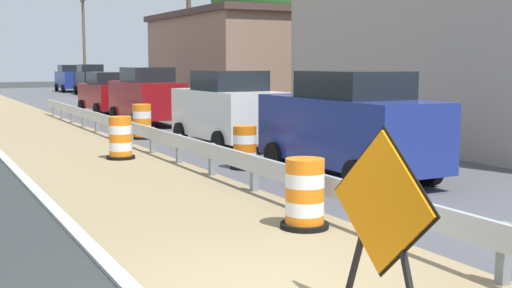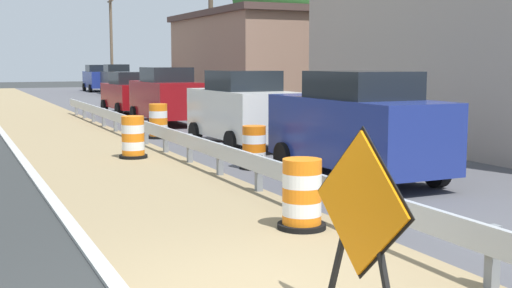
% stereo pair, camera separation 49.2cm
% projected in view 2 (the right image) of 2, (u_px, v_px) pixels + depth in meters
% --- Properties ---
extents(median_dirt_strip, '(3.77, 120.00, 0.01)m').
position_uv_depth(median_dirt_strip, '(317.00, 288.00, 7.24)').
color(median_dirt_strip, '#8E7A56').
rests_on(median_dirt_strip, ground).
extents(warning_sign_diamond, '(0.14, 1.46, 1.86)m').
position_uv_depth(warning_sign_diamond, '(361.00, 213.00, 6.26)').
color(warning_sign_diamond, black).
rests_on(warning_sign_diamond, ground).
extents(traffic_barrel_nearest, '(0.72, 0.72, 1.04)m').
position_uv_depth(traffic_barrel_nearest, '(302.00, 197.00, 9.77)').
color(traffic_barrel_nearest, orange).
rests_on(traffic_barrel_nearest, ground).
extents(traffic_barrel_close, '(0.67, 0.67, 0.99)m').
position_uv_depth(traffic_barrel_close, '(254.00, 150.00, 15.27)').
color(traffic_barrel_close, orange).
rests_on(traffic_barrel_close, ground).
extents(traffic_barrel_mid, '(0.72, 0.72, 1.07)m').
position_uv_depth(traffic_barrel_mid, '(133.00, 139.00, 16.98)').
color(traffic_barrel_mid, orange).
rests_on(traffic_barrel_mid, ground).
extents(traffic_barrel_far, '(0.73, 0.73, 1.11)m').
position_uv_depth(traffic_barrel_far, '(158.00, 123.00, 21.40)').
color(traffic_barrel_far, orange).
rests_on(traffic_barrel_far, ground).
extents(car_lead_near_lane, '(2.20, 4.16, 1.98)m').
position_uv_depth(car_lead_near_lane, '(131.00, 93.00, 31.16)').
color(car_lead_near_lane, maroon).
rests_on(car_lead_near_lane, ground).
extents(car_trailing_near_lane, '(2.02, 4.39, 1.99)m').
position_uv_depth(car_trailing_near_lane, '(164.00, 87.00, 38.46)').
color(car_trailing_near_lane, maroon).
rests_on(car_trailing_near_lane, ground).
extents(car_lead_far_lane, '(2.05, 4.18, 2.20)m').
position_uv_depth(car_lead_far_lane, '(241.00, 109.00, 19.09)').
color(car_lead_far_lane, silver).
rests_on(car_lead_far_lane, ground).
extents(car_mid_far_lane, '(2.11, 4.47, 2.25)m').
position_uv_depth(car_mid_far_lane, '(117.00, 80.00, 50.07)').
color(car_mid_far_lane, black).
rests_on(car_mid_far_lane, ground).
extents(car_trailing_far_lane, '(2.02, 4.69, 2.25)m').
position_uv_depth(car_trailing_far_lane, '(356.00, 125.00, 13.92)').
color(car_trailing_far_lane, navy).
rests_on(car_trailing_far_lane, ground).
extents(car_distant_a, '(2.02, 4.77, 2.20)m').
position_uv_depth(car_distant_a, '(97.00, 78.00, 55.37)').
color(car_distant_a, navy).
rests_on(car_distant_a, ground).
extents(car_distant_b, '(1.98, 4.62, 2.23)m').
position_uv_depth(car_distant_b, '(165.00, 96.00, 26.18)').
color(car_distant_b, maroon).
rests_on(car_distant_b, ground).
extents(roadside_shop_far, '(8.30, 10.80, 4.93)m').
position_uv_depth(roadside_shop_far, '(276.00, 61.00, 34.42)').
color(roadside_shop_far, '#93705B').
rests_on(roadside_shop_far, ground).
extents(utility_pole_near, '(0.24, 1.80, 7.27)m').
position_uv_depth(utility_pole_near, '(409.00, 19.00, 20.95)').
color(utility_pole_near, brown).
rests_on(utility_pole_near, ground).
extents(utility_pole_mid, '(0.24, 1.80, 8.61)m').
position_uv_depth(utility_pole_mid, '(211.00, 22.00, 34.03)').
color(utility_pole_mid, brown).
rests_on(utility_pole_mid, ground).
extents(utility_pole_far, '(0.24, 1.80, 7.98)m').
position_uv_depth(utility_pole_far, '(111.00, 41.00, 56.12)').
color(utility_pole_far, brown).
rests_on(utility_pole_far, ground).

